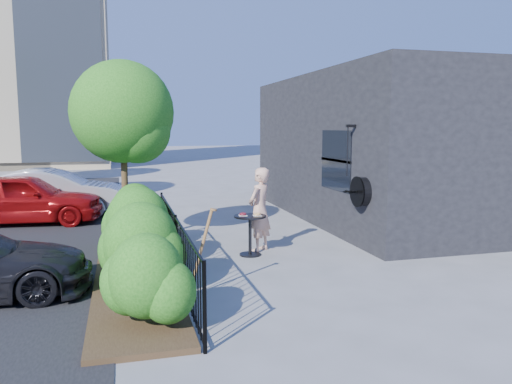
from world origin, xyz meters
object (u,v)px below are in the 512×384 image
object	(u,v)px
car_red	(24,199)
cafe_table	(250,228)
patio_tree	(126,118)
woman	(260,210)
shovel	(199,257)
car_silver	(53,193)

from	to	relation	value
car_red	cafe_table	bearing A→B (deg)	-128.15
patio_tree	car_red	distance (m)	4.63
woman	patio_tree	bearing A→B (deg)	-70.82
patio_tree	shovel	bearing A→B (deg)	-75.46
cafe_table	shovel	size ratio (longest dim) A/B	0.63
woman	cafe_table	bearing A→B (deg)	2.91
woman	car_silver	bearing A→B (deg)	-93.62
patio_tree	cafe_table	bearing A→B (deg)	-34.82
shovel	cafe_table	bearing A→B (deg)	57.88
cafe_table	car_red	xyz separation A→B (m)	(-5.00, 4.79, 0.12)
cafe_table	shovel	distance (m)	2.55
woman	car_red	world-z (taller)	woman
woman	car_red	xyz separation A→B (m)	(-5.28, 4.49, -0.19)
shovel	car_red	distance (m)	7.84
shovel	car_silver	distance (m)	8.53
patio_tree	cafe_table	world-z (taller)	patio_tree
cafe_table	car_silver	size ratio (longest dim) A/B	0.21
patio_tree	car_silver	bearing A→B (deg)	116.29
woman	car_red	size ratio (longest dim) A/B	0.44
patio_tree	shovel	xyz separation A→B (m)	(0.98, -3.78, -2.15)
cafe_table	car_silver	distance (m)	7.29
cafe_table	woman	size ratio (longest dim) A/B	0.50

